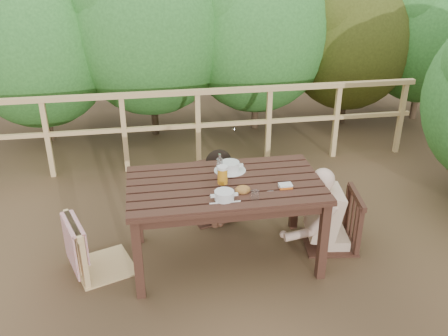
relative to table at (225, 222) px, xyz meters
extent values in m
plane|color=brown|center=(0.00, 0.00, -0.39)|extent=(60.00, 60.00, 0.00)
cube|color=#361E16|center=(0.00, 0.00, 0.00)|extent=(1.67, 0.94, 0.77)
cube|color=#DBB272|center=(-1.09, 0.04, 0.12)|extent=(0.64, 0.64, 1.01)
cube|color=#361E16|center=(0.01, 0.81, 0.12)|extent=(0.62, 0.62, 1.01)
cube|color=#361E16|center=(1.03, 0.07, 0.12)|extent=(0.57, 0.57, 1.01)
cube|color=#DBB272|center=(0.00, 2.00, 0.12)|extent=(5.60, 0.10, 1.01)
cylinder|color=silver|center=(-0.05, -0.29, 0.43)|extent=(0.27, 0.27, 0.09)
cylinder|color=silver|center=(0.08, 0.23, 0.43)|extent=(0.29, 0.29, 0.10)
ellipsoid|color=olive|center=(0.12, -0.19, 0.42)|extent=(0.13, 0.10, 0.08)
cylinder|color=gold|center=(-0.02, -0.01, 0.47)|extent=(0.09, 0.09, 0.17)
cylinder|color=silver|center=(-0.02, 0.14, 0.50)|extent=(0.05, 0.05, 0.22)
cylinder|color=white|center=(0.19, -0.31, 0.43)|extent=(0.07, 0.07, 0.08)
cube|color=white|center=(0.48, -0.17, 0.41)|extent=(0.11, 0.08, 0.05)
camera|label=1|loc=(-0.62, -3.68, 2.35)|focal=39.48mm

